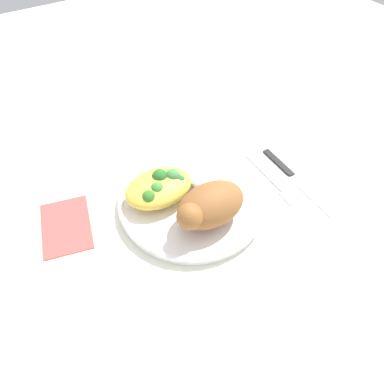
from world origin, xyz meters
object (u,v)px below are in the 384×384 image
roasted_chicken (210,205)px  mac_cheese_with_broccoli (160,186)px  knife (290,173)px  fork (273,180)px  rice_pile (214,173)px  plate (192,200)px  napkin (66,225)px

roasted_chicken → mac_cheese_with_broccoli: (0.04, -0.09, -0.01)m
mac_cheese_with_broccoli → knife: bearing=164.7°
fork → knife: size_ratio=0.75×
rice_pile → plate: bearing=13.0°
roasted_chicken → knife: roasted_chicken is taller
plate → rice_pile: size_ratio=2.60×
napkin → plate: bearing=160.9°
fork → roasted_chicken: bearing=8.6°
plate → knife: bearing=169.8°
plate → roasted_chicken: bearing=87.6°
mac_cheese_with_broccoli → fork: 0.21m
fork → napkin: (0.35, -0.10, -0.00)m
rice_pile → knife: size_ratio=0.50×
plate → napkin: plate is taller
plate → fork: 0.16m
rice_pile → fork: size_ratio=0.67×
rice_pile → napkin: 0.26m
roasted_chicken → knife: bearing=-173.8°
rice_pile → knife: (-0.14, 0.05, -0.03)m
roasted_chicken → mac_cheese_with_broccoli: 0.10m
roasted_chicken → plate: bearing=-92.4°
roasted_chicken → rice_pile: size_ratio=1.29×
plate → roasted_chicken: (0.00, 0.06, 0.04)m
fork → napkin: bearing=-15.9°
roasted_chicken → knife: 0.20m
rice_pile → fork: 0.11m
plate → roasted_chicken: size_ratio=2.02×
roasted_chicken → mac_cheese_with_broccoli: size_ratio=1.07×
mac_cheese_with_broccoli → knife: 0.25m
mac_cheese_with_broccoli → roasted_chicken: bearing=115.8°
rice_pile → knife: bearing=161.5°
rice_pile → fork: bearing=156.4°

